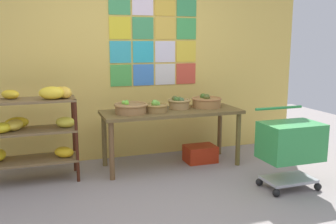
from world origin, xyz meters
name	(u,v)px	position (x,y,z in m)	size (l,w,h in m)	color
ground	(179,214)	(0.00, 0.00, 0.00)	(9.75, 9.75, 0.00)	gray
back_wall_with_art	(130,50)	(0.01, 1.91, 1.45)	(5.01, 0.07, 2.90)	#DEBA53
banana_shelf_unit	(33,124)	(-1.24, 1.32, 0.66)	(1.04, 0.44, 1.08)	#411C0E
display_table	(171,117)	(0.38, 1.32, 0.63)	(1.73, 0.64, 0.71)	brown
fruit_basket_centre	(156,107)	(0.17, 1.29, 0.78)	(0.29, 0.29, 0.15)	olive
fruit_basket_back_left	(207,102)	(0.90, 1.40, 0.78)	(0.39, 0.39, 0.17)	#A5743E
fruit_basket_back_right	(131,108)	(-0.14, 1.30, 0.78)	(0.40, 0.40, 0.15)	olive
fruit_basket_left	(179,103)	(0.52, 1.42, 0.79)	(0.29, 0.29, 0.16)	#A5804B
produce_crate_under_table	(200,154)	(0.79, 1.34, 0.11)	(0.40, 0.29, 0.21)	#A92710
shopping_cart	(290,144)	(1.33, 0.20, 0.49)	(0.61, 0.46, 0.85)	black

